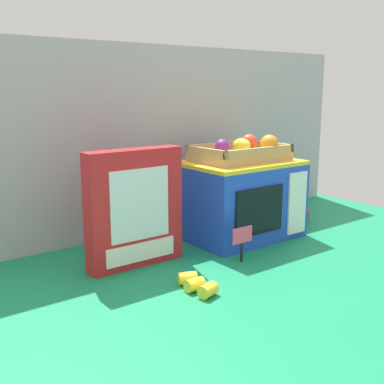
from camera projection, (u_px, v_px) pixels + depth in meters
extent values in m
plane|color=#147A4C|center=(219.00, 246.00, 1.48)|extent=(1.70, 1.70, 0.00)
cube|color=#A0A3A8|center=(166.00, 139.00, 1.64)|extent=(1.61, 0.03, 0.61)
cube|color=blue|center=(240.00, 201.00, 1.56)|extent=(0.36, 0.26, 0.24)
cube|color=yellow|center=(240.00, 163.00, 1.54)|extent=(0.36, 0.26, 0.01)
cube|color=black|center=(260.00, 211.00, 1.43)|extent=(0.19, 0.01, 0.14)
cube|color=white|center=(297.00, 203.00, 1.53)|extent=(0.08, 0.01, 0.20)
cube|color=tan|center=(240.00, 156.00, 1.54)|extent=(0.29, 0.19, 0.03)
cube|color=tan|center=(260.00, 151.00, 1.46)|extent=(0.29, 0.01, 0.02)
cube|color=tan|center=(221.00, 146.00, 1.60)|extent=(0.29, 0.01, 0.02)
cube|color=tan|center=(206.00, 152.00, 1.45)|extent=(0.01, 0.19, 0.02)
cube|color=tan|center=(270.00, 146.00, 1.61)|extent=(0.01, 0.19, 0.02)
sphere|color=orange|center=(269.00, 144.00, 1.52)|extent=(0.06, 0.06, 0.06)
ellipsoid|color=yellow|center=(242.00, 145.00, 1.53)|extent=(0.05, 0.08, 0.05)
sphere|color=#E04228|center=(249.00, 142.00, 1.58)|extent=(0.05, 0.05, 0.05)
sphere|color=#72287F|center=(222.00, 146.00, 1.49)|extent=(0.05, 0.05, 0.05)
cube|color=red|center=(135.00, 208.00, 1.29)|extent=(0.28, 0.05, 0.32)
cube|color=silver|center=(140.00, 205.00, 1.27)|extent=(0.18, 0.00, 0.19)
cube|color=white|center=(141.00, 252.00, 1.30)|extent=(0.21, 0.00, 0.05)
cylinder|color=black|center=(242.00, 252.00, 1.35)|extent=(0.01, 0.01, 0.06)
cube|color=#F44C6B|center=(242.00, 235.00, 1.33)|extent=(0.07, 0.00, 0.05)
cylinder|color=yellow|center=(187.00, 278.00, 1.19)|extent=(0.05, 0.05, 0.03)
cylinder|color=yellow|center=(195.00, 285.00, 1.15)|extent=(0.05, 0.03, 0.03)
cylinder|color=yellow|center=(208.00, 290.00, 1.12)|extent=(0.05, 0.04, 0.03)
sphere|color=red|center=(301.00, 213.00, 1.75)|extent=(0.06, 0.06, 0.06)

